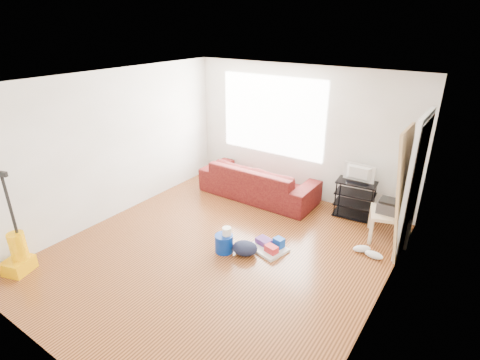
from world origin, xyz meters
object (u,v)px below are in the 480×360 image
Objects in this scene: tv_stand at (355,199)px; backpack at (245,254)px; side_table at (390,217)px; cleaning_tray at (269,246)px; sofa at (258,196)px; vacuum at (18,254)px; bucket at (224,251)px.

backpack is at bearing -120.08° from tv_stand.
cleaning_tray is at bearing -135.66° from side_table.
tv_stand is 0.80m from side_table.
cleaning_tray is (-0.69, -1.75, -0.28)m from tv_stand.
sofa is 3.75× the size of cleaning_tray.
backpack is (-0.24, -0.31, -0.06)m from cleaning_tray.
vacuum reaches higher than cleaning_tray.
backpack is at bearing 19.87° from bucket.
backpack is at bearing 116.28° from sofa.
sofa is 4.15m from vacuum.
bucket is at bearing 25.93° from vacuum.
side_table is at bearing 24.97° from backpack.
vacuum reaches higher than side_table.
tv_stand is 2.53× the size of bucket.
sofa is at bearing 127.23° from cleaning_tray.
sofa is 8.32× the size of bucket.
sofa reaches higher than cleaning_tray.
tv_stand is 1.14× the size of cleaning_tray.
sofa is 3.28× the size of tv_stand.
bucket is at bearing -125.38° from tv_stand.
vacuum is at bearing -137.09° from cleaning_tray.
vacuum is at bearing -136.59° from side_table.
side_table is 1.15× the size of cleaning_tray.
vacuum is at bearing -135.93° from bucket.
sofa is 2.00m from backpack.
bucket is at bearing -137.31° from side_table.
backpack is at bearing -127.23° from cleaning_tray.
sofa reaches higher than bucket.
sofa is 1.56× the size of vacuum.
tv_stand is 5.28m from vacuum.
cleaning_tray is (-1.37, -1.34, -0.33)m from side_table.
tv_stand is 1.90m from cleaning_tray.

